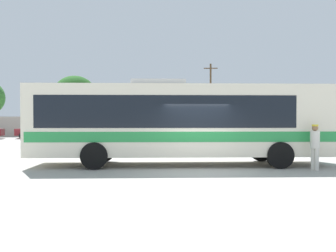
{
  "coord_description": "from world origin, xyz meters",
  "views": [
    {
      "loc": [
        -3.1,
        -12.4,
        1.9
      ],
      "look_at": [
        -0.46,
        4.83,
        1.58
      ],
      "focal_mm": 37.27,
      "sensor_mm": 36.0,
      "label": 1
    }
  ],
  "objects_px": {
    "coach_bus_cream_green": "(177,120)",
    "attendant_by_bus_door": "(315,144)",
    "roadside_tree_midright": "(104,104)",
    "roadside_tree_right": "(177,107)",
    "roadside_tree_midleft": "(75,93)",
    "utility_pole_near": "(211,98)",
    "parked_car_second_maroon": "(38,130)"
  },
  "relations": [
    {
      "from": "attendant_by_bus_door",
      "to": "roadside_tree_right",
      "type": "relative_size",
      "value": 0.34
    },
    {
      "from": "coach_bus_cream_green",
      "to": "roadside_tree_midright",
      "type": "bearing_deg",
      "value": 97.53
    },
    {
      "from": "utility_pole_near",
      "to": "roadside_tree_right",
      "type": "distance_m",
      "value": 5.11
    },
    {
      "from": "parked_car_second_maroon",
      "to": "utility_pole_near",
      "type": "relative_size",
      "value": 0.44
    },
    {
      "from": "attendant_by_bus_door",
      "to": "roadside_tree_midleft",
      "type": "xyz_separation_m",
      "value": [
        -12.66,
        35.79,
        4.43
      ]
    },
    {
      "from": "roadside_tree_midright",
      "to": "roadside_tree_right",
      "type": "bearing_deg",
      "value": 23.55
    },
    {
      "from": "parked_car_second_maroon",
      "to": "utility_pole_near",
      "type": "xyz_separation_m",
      "value": [
        20.25,
        7.48,
        4.01
      ]
    },
    {
      "from": "roadside_tree_midright",
      "to": "roadside_tree_midleft",
      "type": "bearing_deg",
      "value": 130.78
    },
    {
      "from": "coach_bus_cream_green",
      "to": "utility_pole_near",
      "type": "bearing_deg",
      "value": 71.8
    },
    {
      "from": "roadside_tree_midright",
      "to": "roadside_tree_right",
      "type": "xyz_separation_m",
      "value": [
        9.71,
        4.23,
        -0.13
      ]
    },
    {
      "from": "coach_bus_cream_green",
      "to": "roadside_tree_right",
      "type": "height_order",
      "value": "roadside_tree_right"
    },
    {
      "from": "coach_bus_cream_green",
      "to": "roadside_tree_midleft",
      "type": "bearing_deg",
      "value": 103.13
    },
    {
      "from": "coach_bus_cream_green",
      "to": "roadside_tree_midleft",
      "type": "height_order",
      "value": "roadside_tree_midleft"
    },
    {
      "from": "attendant_by_bus_door",
      "to": "utility_pole_near",
      "type": "relative_size",
      "value": 0.19
    },
    {
      "from": "utility_pole_near",
      "to": "roadside_tree_midleft",
      "type": "distance_m",
      "value": 18.05
    },
    {
      "from": "roadside_tree_midleft",
      "to": "attendant_by_bus_door",
      "type": "bearing_deg",
      "value": -70.52
    },
    {
      "from": "coach_bus_cream_green",
      "to": "attendant_by_bus_door",
      "type": "bearing_deg",
      "value": -25.37
    },
    {
      "from": "parked_car_second_maroon",
      "to": "attendant_by_bus_door",
      "type": "bearing_deg",
      "value": -58.7
    },
    {
      "from": "utility_pole_near",
      "to": "roadside_tree_midright",
      "type": "bearing_deg",
      "value": -174.55
    },
    {
      "from": "coach_bus_cream_green",
      "to": "parked_car_second_maroon",
      "type": "height_order",
      "value": "coach_bus_cream_green"
    },
    {
      "from": "roadside_tree_midright",
      "to": "attendant_by_bus_door",
      "type": "bearing_deg",
      "value": -74.46
    },
    {
      "from": "attendant_by_bus_door",
      "to": "roadside_tree_midleft",
      "type": "relative_size",
      "value": 0.22
    },
    {
      "from": "roadside_tree_midright",
      "to": "roadside_tree_right",
      "type": "distance_m",
      "value": 10.59
    },
    {
      "from": "roadside_tree_midleft",
      "to": "roadside_tree_right",
      "type": "bearing_deg",
      "value": -1.71
    },
    {
      "from": "utility_pole_near",
      "to": "roadside_tree_midleft",
      "type": "relative_size",
      "value": 1.19
    },
    {
      "from": "attendant_by_bus_door",
      "to": "parked_car_second_maroon",
      "type": "height_order",
      "value": "attendant_by_bus_door"
    },
    {
      "from": "attendant_by_bus_door",
      "to": "utility_pole_near",
      "type": "xyz_separation_m",
      "value": [
        5.07,
        32.46,
        3.84
      ]
    },
    {
      "from": "utility_pole_near",
      "to": "roadside_tree_right",
      "type": "height_order",
      "value": "utility_pole_near"
    },
    {
      "from": "coach_bus_cream_green",
      "to": "attendant_by_bus_door",
      "type": "height_order",
      "value": "coach_bus_cream_green"
    },
    {
      "from": "attendant_by_bus_door",
      "to": "roadside_tree_midright",
      "type": "relative_size",
      "value": 0.33
    },
    {
      "from": "roadside_tree_midleft",
      "to": "roadside_tree_right",
      "type": "relative_size",
      "value": 1.53
    },
    {
      "from": "roadside_tree_midleft",
      "to": "roadside_tree_midright",
      "type": "distance_m",
      "value": 6.35
    }
  ]
}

